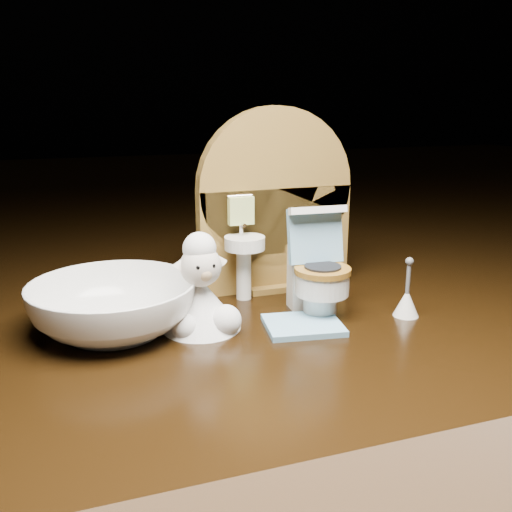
{
  "coord_description": "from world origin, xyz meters",
  "views": [
    {
      "loc": [
        -0.17,
        -0.37,
        0.16
      ],
      "look_at": [
        -0.04,
        0.01,
        0.05
      ],
      "focal_mm": 40.0,
      "sensor_mm": 36.0,
      "label": 1
    }
  ],
  "objects": [
    {
      "name": "ceramic_bowl",
      "position": [
        -0.14,
        0.01,
        0.02
      ],
      "size": [
        0.14,
        0.14,
        0.04
      ],
      "primitive_type": "imported",
      "rotation": [
        0.0,
        0.0,
        -0.31
      ],
      "color": "white",
      "rests_on": "ground"
    },
    {
      "name": "bath_mat",
      "position": [
        -0.01,
        -0.03,
        0.0
      ],
      "size": [
        0.06,
        0.05,
        0.0
      ],
      "primitive_type": "cube",
      "rotation": [
        0.0,
        0.0,
        -0.15
      ],
      "color": "#73A8C8",
      "rests_on": "ground"
    },
    {
      "name": "backdrop_panel",
      "position": [
        -0.0,
        0.06,
        0.07
      ],
      "size": [
        0.13,
        0.05,
        0.15
      ],
      "color": "olive",
      "rests_on": "ground"
    },
    {
      "name": "toilet_brush",
      "position": [
        0.07,
        -0.03,
        0.01
      ],
      "size": [
        0.02,
        0.02,
        0.05
      ],
      "color": "white",
      "rests_on": "ground"
    },
    {
      "name": "toy_toilet",
      "position": [
        0.01,
        -0.0,
        0.03
      ],
      "size": [
        0.04,
        0.05,
        0.08
      ],
      "rotation": [
        0.0,
        0.0,
        -0.06
      ],
      "color": "white",
      "rests_on": "ground"
    },
    {
      "name": "plush_lamb",
      "position": [
        -0.08,
        -0.0,
        0.02
      ],
      "size": [
        0.06,
        0.06,
        0.07
      ],
      "rotation": [
        0.0,
        0.0,
        0.05
      ],
      "color": "white",
      "rests_on": "ground"
    }
  ]
}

